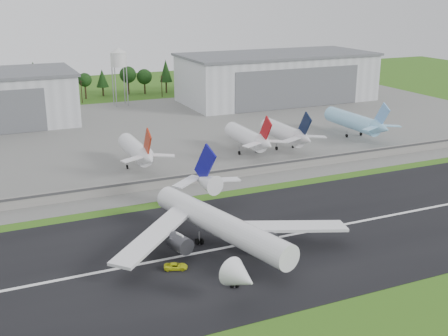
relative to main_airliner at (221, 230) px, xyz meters
name	(u,v)px	position (x,y,z in m)	size (l,w,h in m)	color
ground	(339,247)	(25.76, -9.58, -4.89)	(600.00, 600.00, 0.00)	#235B15
runway	(315,230)	(25.76, 0.42, -4.84)	(320.00, 60.00, 0.10)	black
runway_centerline	(315,230)	(25.76, 0.42, -4.78)	(220.00, 1.00, 0.02)	white
apron	(171,132)	(25.76, 110.42, -4.84)	(320.00, 150.00, 0.10)	slate
blast_fence	(238,172)	(25.76, 45.41, -3.09)	(240.00, 0.61, 3.50)	gray
hangar_east	(277,77)	(100.76, 155.34, 7.73)	(102.00, 47.00, 25.20)	silver
water_tower	(118,57)	(20.76, 175.42, 19.66)	(8.40, 8.40, 29.40)	#99999E
utility_poles	(123,100)	(25.76, 190.42, -4.89)	(230.00, 3.00, 12.00)	black
treeline	(117,95)	(25.76, 205.42, -4.89)	(320.00, 16.00, 22.00)	black
main_airliner	(221,230)	(0.00, 0.00, 0.00)	(55.40, 58.50, 18.17)	white
ground_vehicle	(176,266)	(-12.54, -4.86, -4.10)	(2.31, 5.01, 1.39)	#CDD519
parked_jet_red_a	(138,151)	(-0.40, 66.99, 1.30)	(7.36, 31.29, 16.70)	white
parked_jet_red_b	(250,138)	(40.80, 67.00, 1.39)	(7.36, 31.29, 16.80)	white
parked_jet_navy	(287,133)	(56.14, 67.01, 1.49)	(7.36, 31.29, 16.91)	silver
parked_jet_skyblue	(357,122)	(91.19, 72.03, 1.54)	(7.36, 37.29, 17.00)	#8DCEF5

